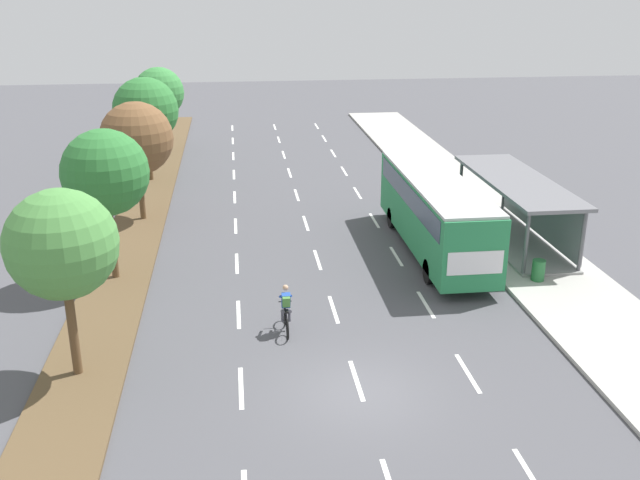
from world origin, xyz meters
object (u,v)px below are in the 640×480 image
(cyclist, at_px, (286,311))
(bus_shelter, at_px, (521,203))
(trash_bin, at_px, (538,270))
(median_tree_third, at_px, (137,139))
(median_tree_second, at_px, (105,173))
(median_tree_fourth, at_px, (146,110))
(median_tree_fifth, at_px, (159,93))
(median_tree_nearest, at_px, (62,245))
(bus, at_px, (435,207))

(cyclist, bearing_deg, bus_shelter, 34.58)
(trash_bin, bearing_deg, median_tree_third, 148.62)
(median_tree_second, distance_m, median_tree_fourth, 15.25)
(median_tree_third, distance_m, median_tree_fourth, 7.63)
(bus_shelter, distance_m, median_tree_fifth, 27.29)
(median_tree_third, height_order, trash_bin, median_tree_third)
(cyclist, bearing_deg, median_tree_fifth, 102.94)
(median_tree_nearest, bearing_deg, bus, 33.93)
(median_tree_fifth, bearing_deg, trash_bin, -56.43)
(bus, bearing_deg, median_tree_nearest, -146.07)
(median_tree_second, relative_size, median_tree_fourth, 0.99)
(median_tree_second, height_order, median_tree_fifth, median_tree_second)
(bus, bearing_deg, trash_bin, -51.87)
(bus_shelter, relative_size, median_tree_second, 1.58)
(bus_shelter, distance_m, median_tree_nearest, 20.73)
(median_tree_second, relative_size, median_tree_fifth, 1.04)
(bus, xyz_separation_m, trash_bin, (3.20, -4.08, -1.49))
(median_tree_fifth, bearing_deg, cyclist, -77.06)
(bus_shelter, distance_m, bus, 4.36)
(bus, bearing_deg, bus_shelter, 10.82)
(bus, relative_size, median_tree_third, 1.92)
(median_tree_nearest, bearing_deg, bus_shelter, 29.17)
(median_tree_fourth, relative_size, trash_bin, 7.18)
(trash_bin, bearing_deg, bus_shelter, 77.59)
(median_tree_nearest, bearing_deg, median_tree_fifth, 89.86)
(bus_shelter, distance_m, median_tree_second, 18.27)
(median_tree_second, bearing_deg, trash_bin, -8.38)
(median_tree_fourth, bearing_deg, median_tree_second, -89.70)
(bus_shelter, bearing_deg, median_tree_nearest, -150.83)
(bus_shelter, xyz_separation_m, cyclist, (-11.40, -7.86, -1.08))
(bus_shelter, distance_m, median_tree_fourth, 22.25)
(trash_bin, bearing_deg, median_tree_second, 171.62)
(median_tree_fifth, bearing_deg, median_tree_nearest, -90.14)
(bus_shelter, bearing_deg, trash_bin, -102.41)
(median_tree_nearest, distance_m, median_tree_second, 7.63)
(bus, relative_size, median_tree_fourth, 1.85)
(cyclist, bearing_deg, trash_bin, 16.01)
(bus_shelter, xyz_separation_m, median_tree_fourth, (-18.00, 12.84, 2.43))
(cyclist, xyz_separation_m, median_tree_fifth, (-6.51, 28.32, 3.43))
(bus, xyz_separation_m, median_tree_second, (-13.65, -1.59, 2.39))
(median_tree_nearest, bearing_deg, median_tree_second, 89.60)
(median_tree_nearest, xyz_separation_m, median_tree_third, (0.33, 15.25, -0.10))
(bus_shelter, xyz_separation_m, bus, (-4.28, -0.82, 0.20))
(bus_shelter, bearing_deg, bus, -169.18)
(median_tree_fourth, xyz_separation_m, median_tree_fifth, (0.10, 7.62, -0.08))
(median_tree_third, bearing_deg, median_tree_second, -92.10)
(trash_bin, bearing_deg, median_tree_nearest, -163.08)
(median_tree_third, relative_size, median_tree_fifth, 1.01)
(median_tree_second, relative_size, median_tree_third, 1.03)
(cyclist, relative_size, median_tree_third, 0.31)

